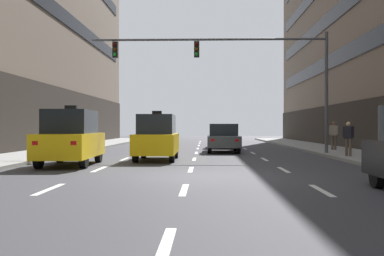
% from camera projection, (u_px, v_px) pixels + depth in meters
% --- Properties ---
extents(ground_plane, '(120.00, 120.00, 0.00)m').
position_uv_depth(ground_plane, '(189.00, 176.00, 13.52)').
color(ground_plane, '#38383D').
extents(lane_stripe_l1_s3, '(0.16, 2.00, 0.01)m').
position_uv_depth(lane_stripe_l1_s3, '(49.00, 189.00, 10.62)').
color(lane_stripe_l1_s3, silver).
rests_on(lane_stripe_l1_s3, ground).
extents(lane_stripe_l1_s4, '(0.16, 2.00, 0.01)m').
position_uv_depth(lane_stripe_l1_s4, '(99.00, 169.00, 15.62)').
color(lane_stripe_l1_s4, silver).
rests_on(lane_stripe_l1_s4, ground).
extents(lane_stripe_l1_s5, '(0.16, 2.00, 0.01)m').
position_uv_depth(lane_stripe_l1_s5, '(125.00, 159.00, 20.62)').
color(lane_stripe_l1_s5, silver).
rests_on(lane_stripe_l1_s5, ground).
extents(lane_stripe_l1_s6, '(0.16, 2.00, 0.01)m').
position_uv_depth(lane_stripe_l1_s6, '(140.00, 153.00, 25.62)').
color(lane_stripe_l1_s6, silver).
rests_on(lane_stripe_l1_s6, ground).
extents(lane_stripe_l1_s7, '(0.16, 2.00, 0.01)m').
position_uv_depth(lane_stripe_l1_s7, '(151.00, 148.00, 30.61)').
color(lane_stripe_l1_s7, silver).
rests_on(lane_stripe_l1_s7, ground).
extents(lane_stripe_l1_s8, '(0.16, 2.00, 0.01)m').
position_uv_depth(lane_stripe_l1_s8, '(159.00, 145.00, 35.61)').
color(lane_stripe_l1_s8, silver).
rests_on(lane_stripe_l1_s8, ground).
extents(lane_stripe_l1_s9, '(0.16, 2.00, 0.01)m').
position_uv_depth(lane_stripe_l1_s9, '(164.00, 143.00, 40.61)').
color(lane_stripe_l1_s9, silver).
rests_on(lane_stripe_l1_s9, ground).
extents(lane_stripe_l1_s10, '(0.16, 2.00, 0.01)m').
position_uv_depth(lane_stripe_l1_s10, '(169.00, 141.00, 45.61)').
color(lane_stripe_l1_s10, silver).
rests_on(lane_stripe_l1_s10, ground).
extents(lane_stripe_l2_s2, '(0.16, 2.00, 0.01)m').
position_uv_depth(lane_stripe_l2_s2, '(165.00, 246.00, 5.53)').
color(lane_stripe_l2_s2, silver).
rests_on(lane_stripe_l2_s2, ground).
extents(lane_stripe_l2_s3, '(0.16, 2.00, 0.01)m').
position_uv_depth(lane_stripe_l2_s3, '(184.00, 190.00, 10.53)').
color(lane_stripe_l2_s3, silver).
rests_on(lane_stripe_l2_s3, ground).
extents(lane_stripe_l2_s4, '(0.16, 2.00, 0.01)m').
position_uv_depth(lane_stripe_l2_s4, '(191.00, 169.00, 15.52)').
color(lane_stripe_l2_s4, silver).
rests_on(lane_stripe_l2_s4, ground).
extents(lane_stripe_l2_s5, '(0.16, 2.00, 0.01)m').
position_uv_depth(lane_stripe_l2_s5, '(194.00, 159.00, 20.52)').
color(lane_stripe_l2_s5, silver).
rests_on(lane_stripe_l2_s5, ground).
extents(lane_stripe_l2_s6, '(0.16, 2.00, 0.01)m').
position_uv_depth(lane_stripe_l2_s6, '(196.00, 153.00, 25.52)').
color(lane_stripe_l2_s6, silver).
rests_on(lane_stripe_l2_s6, ground).
extents(lane_stripe_l2_s7, '(0.16, 2.00, 0.01)m').
position_uv_depth(lane_stripe_l2_s7, '(198.00, 149.00, 30.52)').
color(lane_stripe_l2_s7, silver).
rests_on(lane_stripe_l2_s7, ground).
extents(lane_stripe_l2_s8, '(0.16, 2.00, 0.01)m').
position_uv_depth(lane_stripe_l2_s8, '(199.00, 145.00, 35.51)').
color(lane_stripe_l2_s8, silver).
rests_on(lane_stripe_l2_s8, ground).
extents(lane_stripe_l2_s9, '(0.16, 2.00, 0.01)m').
position_uv_depth(lane_stripe_l2_s9, '(200.00, 143.00, 40.51)').
color(lane_stripe_l2_s9, silver).
rests_on(lane_stripe_l2_s9, ground).
extents(lane_stripe_l2_s10, '(0.16, 2.00, 0.01)m').
position_uv_depth(lane_stripe_l2_s10, '(200.00, 141.00, 45.51)').
color(lane_stripe_l2_s10, silver).
rests_on(lane_stripe_l2_s10, ground).
extents(lane_stripe_l3_s3, '(0.16, 2.00, 0.01)m').
position_uv_depth(lane_stripe_l3_s3, '(321.00, 190.00, 10.43)').
color(lane_stripe_l3_s3, silver).
rests_on(lane_stripe_l3_s3, ground).
extents(lane_stripe_l3_s4, '(0.16, 2.00, 0.01)m').
position_uv_depth(lane_stripe_l3_s4, '(284.00, 170.00, 15.43)').
color(lane_stripe_l3_s4, silver).
rests_on(lane_stripe_l3_s4, ground).
extents(lane_stripe_l3_s5, '(0.16, 2.00, 0.01)m').
position_uv_depth(lane_stripe_l3_s5, '(264.00, 159.00, 20.43)').
color(lane_stripe_l3_s5, silver).
rests_on(lane_stripe_l3_s5, ground).
extents(lane_stripe_l3_s6, '(0.16, 2.00, 0.01)m').
position_uv_depth(lane_stripe_l3_s6, '(253.00, 153.00, 25.42)').
color(lane_stripe_l3_s6, silver).
rests_on(lane_stripe_l3_s6, ground).
extents(lane_stripe_l3_s7, '(0.16, 2.00, 0.01)m').
position_uv_depth(lane_stripe_l3_s7, '(245.00, 149.00, 30.42)').
color(lane_stripe_l3_s7, silver).
rests_on(lane_stripe_l3_s7, ground).
extents(lane_stripe_l3_s8, '(0.16, 2.00, 0.01)m').
position_uv_depth(lane_stripe_l3_s8, '(239.00, 146.00, 35.42)').
color(lane_stripe_l3_s8, silver).
rests_on(lane_stripe_l3_s8, ground).
extents(lane_stripe_l3_s9, '(0.16, 2.00, 0.01)m').
position_uv_depth(lane_stripe_l3_s9, '(235.00, 143.00, 40.42)').
color(lane_stripe_l3_s9, silver).
rests_on(lane_stripe_l3_s9, ground).
extents(lane_stripe_l3_s10, '(0.16, 2.00, 0.01)m').
position_uv_depth(lane_stripe_l3_s10, '(232.00, 141.00, 45.41)').
color(lane_stripe_l3_s10, silver).
rests_on(lane_stripe_l3_s10, ground).
extents(taxi_driving_0, '(2.08, 4.55, 2.34)m').
position_uv_depth(taxi_driving_0, '(71.00, 138.00, 17.26)').
color(taxi_driving_0, black).
rests_on(taxi_driving_0, ground).
extents(taxi_driving_1, '(1.80, 4.25, 2.23)m').
position_uv_depth(taxi_driving_1, '(157.00, 138.00, 19.90)').
color(taxi_driving_1, black).
rests_on(taxi_driving_1, ground).
extents(car_driving_2, '(1.97, 4.38, 1.62)m').
position_uv_depth(car_driving_2, '(222.00, 137.00, 31.77)').
color(car_driving_2, black).
rests_on(car_driving_2, ground).
extents(car_driving_3, '(1.91, 4.49, 1.68)m').
position_uv_depth(car_driving_3, '(223.00, 138.00, 26.18)').
color(car_driving_3, black).
rests_on(car_driving_3, ground).
extents(traffic_signal_0, '(12.54, 0.35, 6.38)m').
position_uv_depth(traffic_signal_0, '(240.00, 63.00, 23.37)').
color(traffic_signal_0, '#4C4C51').
rests_on(traffic_signal_0, sidewalk_right).
extents(pedestrian_0, '(0.53, 0.23, 1.68)m').
position_uv_depth(pedestrian_0, '(334.00, 133.00, 26.22)').
color(pedestrian_0, brown).
rests_on(pedestrian_0, sidewalk_right).
extents(pedestrian_1, '(0.45, 0.36, 1.60)m').
position_uv_depth(pedestrian_1, '(348.00, 136.00, 20.49)').
color(pedestrian_1, brown).
rests_on(pedestrian_1, sidewalk_right).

